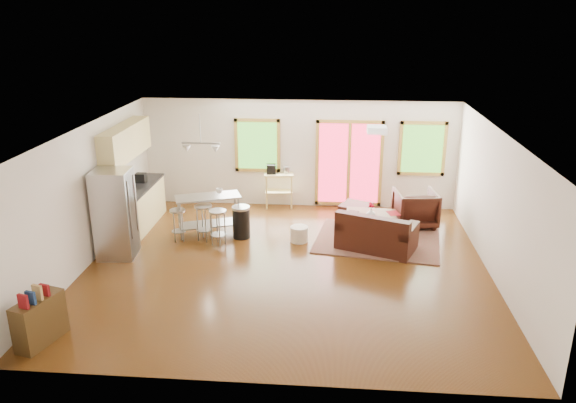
# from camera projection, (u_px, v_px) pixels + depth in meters

# --- Properties ---
(floor) EXTENTS (7.50, 7.00, 0.02)m
(floor) POSITION_uv_depth(u_px,v_px,m) (287.00, 267.00, 10.61)
(floor) COLOR #3D210A
(floor) RESTS_ON ground
(ceiling) EXTENTS (7.50, 7.00, 0.02)m
(ceiling) POSITION_uv_depth(u_px,v_px,m) (287.00, 131.00, 9.75)
(ceiling) COLOR white
(ceiling) RESTS_ON ground
(back_wall) EXTENTS (7.50, 0.02, 2.60)m
(back_wall) POSITION_uv_depth(u_px,v_px,m) (299.00, 154.00, 13.48)
(back_wall) COLOR silver
(back_wall) RESTS_ON ground
(left_wall) EXTENTS (0.02, 7.00, 2.60)m
(left_wall) POSITION_uv_depth(u_px,v_px,m) (86.00, 196.00, 10.48)
(left_wall) COLOR silver
(left_wall) RESTS_ON ground
(right_wall) EXTENTS (0.02, 7.00, 2.60)m
(right_wall) POSITION_uv_depth(u_px,v_px,m) (499.00, 208.00, 9.89)
(right_wall) COLOR silver
(right_wall) RESTS_ON ground
(front_wall) EXTENTS (7.50, 0.02, 2.60)m
(front_wall) POSITION_uv_depth(u_px,v_px,m) (262.00, 295.00, 6.88)
(front_wall) COLOR silver
(front_wall) RESTS_ON ground
(window_left) EXTENTS (1.10, 0.05, 1.30)m
(window_left) POSITION_uv_depth(u_px,v_px,m) (257.00, 145.00, 13.45)
(window_left) COLOR #2D601B
(window_left) RESTS_ON back_wall
(french_doors) EXTENTS (1.60, 0.05, 2.10)m
(french_doors) POSITION_uv_depth(u_px,v_px,m) (349.00, 164.00, 13.41)
(french_doors) COLOR red
(french_doors) RESTS_ON back_wall
(window_right) EXTENTS (1.10, 0.05, 1.30)m
(window_right) POSITION_uv_depth(u_px,v_px,m) (422.00, 149.00, 13.14)
(window_right) COLOR #2D601B
(window_right) RESTS_ON back_wall
(rug) EXTENTS (2.79, 2.31, 0.03)m
(rug) POSITION_uv_depth(u_px,v_px,m) (377.00, 240.00, 11.78)
(rug) COLOR #56633D
(rug) RESTS_ON floor
(loveseat) EXTENTS (1.72, 1.36, 0.80)m
(loveseat) POSITION_uv_depth(u_px,v_px,m) (376.00, 235.00, 11.26)
(loveseat) COLOR black
(loveseat) RESTS_ON floor
(coffee_table) EXTENTS (1.11, 0.71, 0.43)m
(coffee_table) POSITION_uv_depth(u_px,v_px,m) (371.00, 215.00, 12.18)
(coffee_table) COLOR #3D2A12
(coffee_table) RESTS_ON floor
(armchair) EXTENTS (0.99, 0.94, 0.91)m
(armchair) POSITION_uv_depth(u_px,v_px,m) (415.00, 206.00, 12.45)
(armchair) COLOR black
(armchair) RESTS_ON floor
(ottoman) EXTENTS (0.83, 0.83, 0.42)m
(ottoman) POSITION_uv_depth(u_px,v_px,m) (356.00, 213.00, 12.77)
(ottoman) COLOR black
(ottoman) RESTS_ON floor
(pouf) EXTENTS (0.42, 0.42, 0.33)m
(pouf) POSITION_uv_depth(u_px,v_px,m) (299.00, 234.00, 11.70)
(pouf) COLOR silver
(pouf) RESTS_ON floor
(vase) EXTENTS (0.25, 0.25, 0.33)m
(vase) POSITION_uv_depth(u_px,v_px,m) (371.00, 212.00, 11.92)
(vase) COLOR silver
(vase) RESTS_ON coffee_table
(book) EXTENTS (0.24, 0.09, 0.32)m
(book) POSITION_uv_depth(u_px,v_px,m) (388.00, 208.00, 12.06)
(book) COLOR maroon
(book) RESTS_ON coffee_table
(cabinets) EXTENTS (0.64, 2.24, 2.30)m
(cabinets) POSITION_uv_depth(u_px,v_px,m) (134.00, 188.00, 12.18)
(cabinets) COLOR #D8C679
(cabinets) RESTS_ON floor
(refrigerator) EXTENTS (0.76, 0.73, 1.74)m
(refrigerator) POSITION_uv_depth(u_px,v_px,m) (115.00, 214.00, 10.81)
(refrigerator) COLOR #B7BABC
(refrigerator) RESTS_ON floor
(island) EXTENTS (1.46, 0.98, 0.86)m
(island) POSITION_uv_depth(u_px,v_px,m) (208.00, 208.00, 11.96)
(island) COLOR #B7BABC
(island) RESTS_ON floor
(cup) EXTENTS (0.16, 0.14, 0.14)m
(cup) POSITION_uv_depth(u_px,v_px,m) (219.00, 190.00, 11.73)
(cup) COLOR white
(cup) RESTS_ON island
(bar_stool_a) EXTENTS (0.40, 0.40, 0.68)m
(bar_stool_a) POSITION_uv_depth(u_px,v_px,m) (178.00, 218.00, 11.64)
(bar_stool_a) COLOR #B7BABC
(bar_stool_a) RESTS_ON floor
(bar_stool_b) EXTENTS (0.46, 0.46, 0.77)m
(bar_stool_b) POSITION_uv_depth(u_px,v_px,m) (204.00, 214.00, 11.64)
(bar_stool_b) COLOR #B7BABC
(bar_stool_b) RESTS_ON floor
(bar_stool_c) EXTENTS (0.47, 0.47, 0.75)m
(bar_stool_c) POSITION_uv_depth(u_px,v_px,m) (218.00, 219.00, 11.40)
(bar_stool_c) COLOR #B7BABC
(bar_stool_c) RESTS_ON floor
(trash_can) EXTENTS (0.39, 0.39, 0.69)m
(trash_can) POSITION_uv_depth(u_px,v_px,m) (241.00, 222.00, 11.84)
(trash_can) COLOR black
(trash_can) RESTS_ON floor
(kitchen_cart) EXTENTS (0.75, 0.53, 1.07)m
(kitchen_cart) POSITION_uv_depth(u_px,v_px,m) (278.00, 178.00, 13.56)
(kitchen_cart) COLOR #D8C679
(kitchen_cart) RESTS_ON floor
(bookshelf) EXTENTS (0.51, 0.85, 0.93)m
(bookshelf) POSITION_uv_depth(u_px,v_px,m) (40.00, 320.00, 8.11)
(bookshelf) COLOR #3D2A12
(bookshelf) RESTS_ON floor
(ceiling_flush) EXTENTS (0.35, 0.35, 0.12)m
(ceiling_flush) POSITION_uv_depth(u_px,v_px,m) (377.00, 130.00, 10.22)
(ceiling_flush) COLOR white
(ceiling_flush) RESTS_ON ceiling
(pendant_light) EXTENTS (0.80, 0.18, 0.79)m
(pendant_light) POSITION_uv_depth(u_px,v_px,m) (201.00, 148.00, 11.54)
(pendant_light) COLOR gray
(pendant_light) RESTS_ON ceiling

